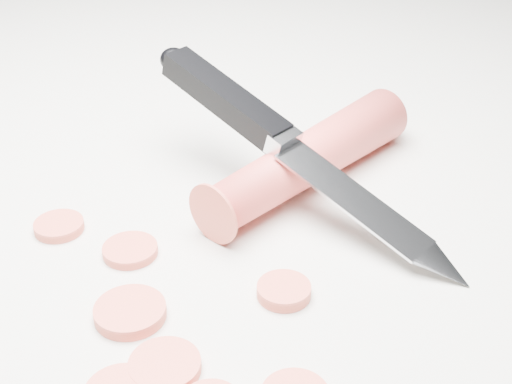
% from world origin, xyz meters
% --- Properties ---
extents(ground, '(2.40, 2.40, 0.00)m').
position_xyz_m(ground, '(0.00, 0.00, 0.00)').
color(ground, silver).
rests_on(ground, ground).
extents(carrot, '(0.10, 0.18, 0.03)m').
position_xyz_m(carrot, '(0.04, 0.09, 0.02)').
color(carrot, '#E43E39').
rests_on(carrot, ground).
extents(carrot_slice_0, '(0.03, 0.03, 0.01)m').
position_xyz_m(carrot_slice_0, '(-0.09, -0.02, 0.00)').
color(carrot_slice_0, '#E5503D').
rests_on(carrot_slice_0, ground).
extents(carrot_slice_1, '(0.04, 0.04, 0.01)m').
position_xyz_m(carrot_slice_1, '(0.02, -0.10, 0.00)').
color(carrot_slice_1, '#E5503D').
rests_on(carrot_slice_1, ground).
extents(carrot_slice_2, '(0.04, 0.04, 0.01)m').
position_xyz_m(carrot_slice_2, '(-0.01, -0.07, 0.00)').
color(carrot_slice_2, '#E5503D').
rests_on(carrot_slice_2, ground).
extents(carrot_slice_5, '(0.03, 0.03, 0.01)m').
position_xyz_m(carrot_slice_5, '(-0.04, -0.02, 0.00)').
color(carrot_slice_5, '#E5503D').
rests_on(carrot_slice_5, ground).
extents(carrot_slice_7, '(0.03, 0.03, 0.01)m').
position_xyz_m(carrot_slice_7, '(0.06, -0.03, 0.00)').
color(carrot_slice_7, '#E5503D').
rests_on(carrot_slice_7, ground).
extents(kitchen_knife, '(0.25, 0.12, 0.08)m').
position_xyz_m(kitchen_knife, '(0.04, 0.06, 0.04)').
color(kitchen_knife, '#B5B7BC').
rests_on(kitchen_knife, ground).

